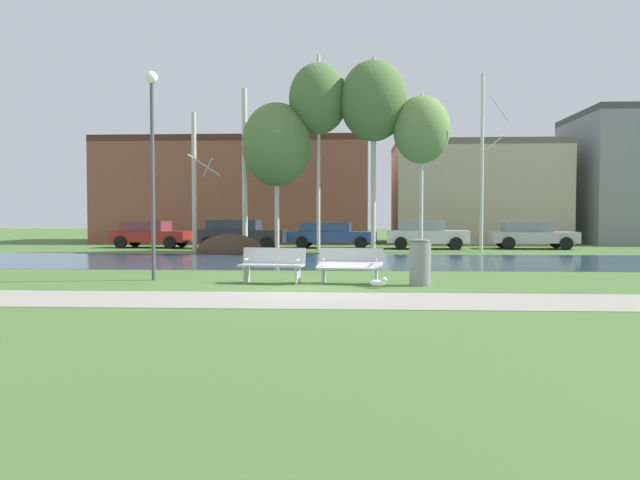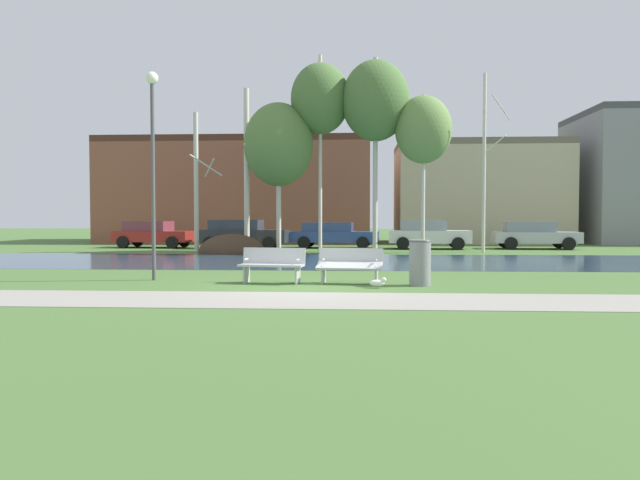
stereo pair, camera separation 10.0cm
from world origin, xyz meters
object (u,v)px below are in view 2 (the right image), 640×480
(bench_right, at_px, (350,264))
(seagull, at_px, (378,283))
(parked_van_nearest_red, at_px, (153,234))
(parked_sedan_second_dark, at_px, (241,233))
(parked_suv_fifth_silver, at_px, (534,234))
(parked_hatch_third_blue, at_px, (333,234))
(bench_left, at_px, (272,264))
(trash_bin, at_px, (420,262))
(parked_wagon_fourth_white, at_px, (428,234))
(streetlamp, at_px, (153,142))

(bench_right, height_order, seagull, bench_right)
(seagull, xyz_separation_m, parked_van_nearest_red, (-11.37, 17.79, 0.62))
(parked_sedan_second_dark, xyz_separation_m, parked_suv_fifth_silver, (15.02, 0.65, -0.05))
(seagull, distance_m, parked_hatch_third_blue, 18.05)
(bench_left, relative_size, parked_van_nearest_red, 0.40)
(parked_sedan_second_dark, relative_size, parked_suv_fifth_silver, 1.10)
(trash_bin, height_order, parked_suv_fifth_silver, parked_suv_fifth_silver)
(parked_wagon_fourth_white, bearing_deg, parked_suv_fifth_silver, 2.99)
(parked_van_nearest_red, bearing_deg, parked_wagon_fourth_white, -1.97)
(parked_hatch_third_blue, xyz_separation_m, parked_suv_fifth_silver, (10.32, -0.39, 0.01))
(trash_bin, bearing_deg, parked_wagon_fourth_white, 82.57)
(bench_left, distance_m, parked_hatch_third_blue, 17.06)
(trash_bin, bearing_deg, parked_suv_fifth_silver, 65.87)
(streetlamp, height_order, parked_suv_fifth_silver, streetlamp)
(bench_left, height_order, parked_suv_fifth_silver, parked_suv_fifth_silver)
(bench_right, relative_size, parked_sedan_second_dark, 0.35)
(parked_van_nearest_red, distance_m, parked_hatch_third_blue, 9.68)
(parked_sedan_second_dark, bearing_deg, bench_right, -70.27)
(parked_van_nearest_red, bearing_deg, trash_bin, -54.22)
(parked_van_nearest_red, height_order, parked_sedan_second_dark, parked_sedan_second_dark)
(bench_right, distance_m, streetlamp, 5.99)
(bench_left, distance_m, bench_right, 1.92)
(trash_bin, xyz_separation_m, parked_sedan_second_dark, (-7.41, 16.33, 0.23))
(bench_right, distance_m, parked_suv_fifth_silver, 19.06)
(bench_left, relative_size, bench_right, 1.00)
(bench_left, distance_m, seagull, 2.76)
(bench_right, xyz_separation_m, trash_bin, (1.68, -0.33, 0.09))
(bench_left, relative_size, trash_bin, 1.52)
(streetlamp, distance_m, parked_suv_fifth_silver, 21.77)
(bench_left, height_order, streetlamp, streetlamp)
(bench_left, xyz_separation_m, seagull, (2.58, -0.93, -0.34))
(bench_right, bearing_deg, parked_suv_fifth_silver, 60.86)
(bench_right, height_order, parked_sedan_second_dark, parked_sedan_second_dark)
(seagull, relative_size, parked_sedan_second_dark, 0.09)
(streetlamp, xyz_separation_m, parked_suv_fifth_silver, (14.37, 16.11, -2.84))
(bench_right, bearing_deg, parked_sedan_second_dark, 109.73)
(parked_sedan_second_dark, height_order, parked_suv_fifth_silver, parked_sedan_second_dark)
(trash_bin, bearing_deg, parked_sedan_second_dark, 114.42)
(bench_left, xyz_separation_m, parked_wagon_fourth_white, (5.77, 16.36, 0.31))
(streetlamp, bearing_deg, trash_bin, -7.26)
(parked_wagon_fourth_white, bearing_deg, bench_left, -109.44)
(parked_van_nearest_red, distance_m, parked_suv_fifth_silver, 19.99)
(bench_left, distance_m, streetlamp, 4.47)
(bench_left, bearing_deg, bench_right, 0.00)
(seagull, relative_size, parked_wagon_fourth_white, 0.10)
(seagull, bearing_deg, bench_right, 125.39)
(seagull, bearing_deg, trash_bin, 30.29)
(seagull, distance_m, streetlamp, 6.86)
(seagull, distance_m, parked_van_nearest_red, 21.12)
(seagull, height_order, parked_sedan_second_dark, parked_sedan_second_dark)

